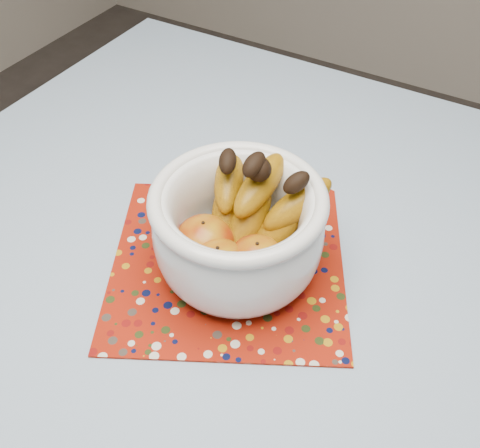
{
  "coord_description": "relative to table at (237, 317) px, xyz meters",
  "views": [
    {
      "loc": [
        0.27,
        -0.46,
        1.42
      ],
      "look_at": [
        -0.01,
        0.03,
        0.85
      ],
      "focal_mm": 42.0,
      "sensor_mm": 36.0,
      "label": 1
    }
  ],
  "objects": [
    {
      "name": "fruit_bowl",
      "position": [
        -0.01,
        0.04,
        0.18
      ],
      "size": [
        0.27,
        0.26,
        0.2
      ],
      "color": "white",
      "rests_on": "placemat"
    },
    {
      "name": "table",
      "position": [
        0.0,
        0.0,
        0.0
      ],
      "size": [
        1.2,
        1.2,
        0.75
      ],
      "color": "brown",
      "rests_on": "ground"
    },
    {
      "name": "tablecloth",
      "position": [
        0.0,
        0.0,
        0.08
      ],
      "size": [
        1.32,
        1.32,
        0.01
      ],
      "primitive_type": "cube",
      "color": "#6688AA",
      "rests_on": "table"
    },
    {
      "name": "placemat",
      "position": [
        -0.03,
        0.03,
        0.09
      ],
      "size": [
        0.48,
        0.48,
        0.0
      ],
      "primitive_type": "cube",
      "rotation": [
        0.0,
        0.0,
        0.48
      ],
      "color": "maroon",
      "rests_on": "tablecloth"
    }
  ]
}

